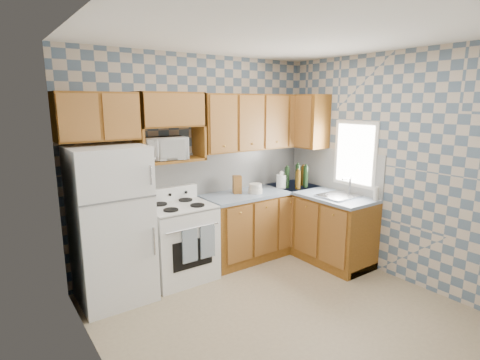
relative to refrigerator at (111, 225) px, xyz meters
The scene contains 31 objects.
floor 1.97m from the refrigerator, 44.43° to the right, with size 3.40×3.40×0.00m, color #8A775B.
back_wall 1.42m from the refrigerator, 15.35° to the left, with size 3.40×0.02×2.70m, color slate.
right_wall 3.27m from the refrigerator, 22.79° to the right, with size 0.02×3.20×2.70m, color slate.
backsplash_back 1.75m from the refrigerator, 11.47° to the left, with size 2.60×0.01×0.56m, color silver.
backsplash_right 3.02m from the refrigerator, ahead, with size 0.01×1.60×0.56m, color silver.
refrigerator is the anchor object (origin of this frame).
stove_body 0.89m from the refrigerator, ahead, with size 0.76×0.65×0.90m, color white.
cooktop 0.81m from the refrigerator, ahead, with size 0.76×0.65×0.03m, color silver.
backguard 0.87m from the refrigerator, 20.44° to the left, with size 0.76×0.08×0.17m, color white.
dish_towel_left 0.88m from the refrigerator, 22.85° to the right, with size 0.19×0.03×0.39m, color navy.
dish_towel_right 1.08m from the refrigerator, 17.92° to the right, with size 0.19×0.03×0.39m, color navy.
base_cabinets_back 2.14m from the refrigerator, ahead, with size 1.75×0.60×0.88m, color brown.
base_cabinets_right 2.74m from the refrigerator, ahead, with size 0.60×1.60×0.88m, color brown.
countertop_back 2.10m from the refrigerator, ahead, with size 1.77×0.63×0.04m, color slate.
countertop_right 2.71m from the refrigerator, ahead, with size 0.63×1.60×0.04m, color slate.
upper_cabinets_back 2.34m from the refrigerator, ahead, with size 1.75×0.33×0.74m, color brown.
upper_cabinets_fridge 1.15m from the refrigerator, 94.64° to the left, with size 0.82×0.33×0.50m, color brown.
upper_cabinets_right 2.99m from the refrigerator, ahead, with size 0.33×0.70×0.74m, color brown.
microwave_shelf 1.02m from the refrigerator, 12.94° to the left, with size 0.80×0.33×0.03m, color brown.
microwave 1.07m from the refrigerator, 14.94° to the left, with size 0.48×0.33×0.27m, color white.
sink 2.79m from the refrigerator, 16.65° to the right, with size 0.48×0.40×0.03m, color #B7B7BC.
window 3.13m from the refrigerator, 15.12° to the right, with size 0.02×0.66×0.86m, color silver.
bottle_0 2.63m from the refrigerator, ahead, with size 0.07×0.07×0.33m, color black.
bottle_1 2.73m from the refrigerator, ahead, with size 0.07×0.07×0.30m, color black.
bottle_2 2.78m from the refrigerator, ahead, with size 0.07×0.07×0.28m, color #51350D.
bottle_3 2.56m from the refrigerator, ahead, with size 0.07×0.07×0.26m, color #51350D.
bottle_4 2.48m from the refrigerator, ahead, with size 0.07×0.07×0.29m, color black.
knife_block 1.72m from the refrigerator, ahead, with size 0.11×0.11×0.24m, color brown.
electric_kettle 2.43m from the refrigerator, ahead, with size 0.15×0.15×0.19m, color white.
food_containers 1.92m from the refrigerator, ahead, with size 0.19×0.19×0.13m, color beige, non-canonical shape.
soap_bottle 3.14m from the refrigerator, 22.51° to the right, with size 0.06×0.06×0.17m, color beige.
Camera 1 is at (-2.36, -2.63, 2.12)m, focal length 28.00 mm.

